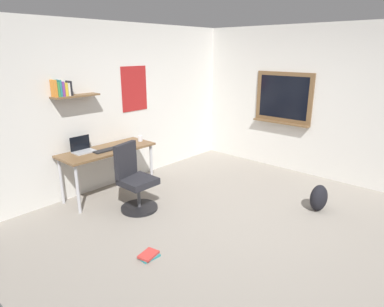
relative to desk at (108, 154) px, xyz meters
name	(u,v)px	position (x,y,z in m)	size (l,w,h in m)	color
ground_plane	(240,225)	(0.53, -2.08, -0.66)	(5.20, 5.20, 0.00)	gray
wall_back	(119,105)	(0.53, 0.37, 0.64)	(5.00, 0.30, 2.60)	silver
wall_right	(322,103)	(2.98, -2.06, 0.64)	(0.22, 5.00, 2.60)	silver
desk	(108,154)	(0.00, 0.00, 0.00)	(1.45, 0.58, 0.74)	brown
office_chair	(134,182)	(-0.06, -0.70, -0.25)	(0.52, 0.53, 0.95)	black
laptop	(83,148)	(-0.33, 0.14, 0.13)	(0.31, 0.21, 0.23)	#ADAFB5
keyboard	(106,150)	(-0.07, -0.07, 0.09)	(0.37, 0.13, 0.02)	black
computer_mouse	(121,146)	(0.21, -0.07, 0.10)	(0.10, 0.06, 0.03)	#262628
coffee_mug	(140,138)	(0.63, -0.02, 0.12)	(0.08, 0.08, 0.09)	silver
backpack	(319,198)	(1.63, -2.66, -0.47)	(0.32, 0.22, 0.38)	black
book_stack_on_floor	(149,255)	(-0.72, -1.74, -0.63)	(0.24, 0.19, 0.05)	teal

